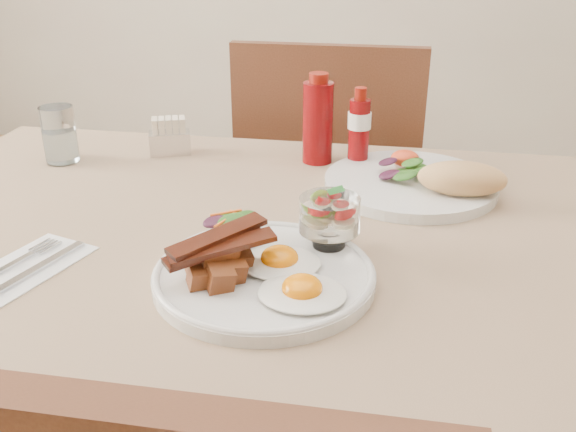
{
  "coord_description": "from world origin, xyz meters",
  "views": [
    {
      "loc": [
        0.15,
        -0.8,
        1.17
      ],
      "look_at": [
        0.02,
        -0.06,
        0.82
      ],
      "focal_mm": 40.0,
      "sensor_mm": 36.0,
      "label": 1
    }
  ],
  "objects_px": {
    "chair_far": "(330,201)",
    "water_glass": "(60,138)",
    "fruit_cup": "(329,215)",
    "hot_sauce_bottle": "(359,130)",
    "ketchup_bottle": "(318,121)",
    "table": "(282,292)",
    "second_plate": "(422,181)",
    "main_plate": "(264,276)",
    "sugar_caddy": "(170,138)"
  },
  "relations": [
    {
      "from": "sugar_caddy",
      "to": "water_glass",
      "type": "relative_size",
      "value": 0.84
    },
    {
      "from": "ketchup_bottle",
      "to": "hot_sauce_bottle",
      "type": "relative_size",
      "value": 1.13
    },
    {
      "from": "table",
      "to": "second_plate",
      "type": "distance_m",
      "value": 0.31
    },
    {
      "from": "chair_far",
      "to": "main_plate",
      "type": "relative_size",
      "value": 3.32
    },
    {
      "from": "ketchup_bottle",
      "to": "water_glass",
      "type": "height_order",
      "value": "ketchup_bottle"
    },
    {
      "from": "ketchup_bottle",
      "to": "fruit_cup",
      "type": "bearing_deg",
      "value": -80.16
    },
    {
      "from": "main_plate",
      "to": "sugar_caddy",
      "type": "height_order",
      "value": "sugar_caddy"
    },
    {
      "from": "ketchup_bottle",
      "to": "hot_sauce_bottle",
      "type": "xyz_separation_m",
      "value": [
        0.08,
        -0.02,
        -0.01
      ]
    },
    {
      "from": "chair_far",
      "to": "main_plate",
      "type": "bearing_deg",
      "value": -89.98
    },
    {
      "from": "second_plate",
      "to": "sugar_caddy",
      "type": "distance_m",
      "value": 0.49
    },
    {
      "from": "fruit_cup",
      "to": "hot_sauce_bottle",
      "type": "bearing_deg",
      "value": 87.82
    },
    {
      "from": "chair_far",
      "to": "fruit_cup",
      "type": "height_order",
      "value": "chair_far"
    },
    {
      "from": "table",
      "to": "hot_sauce_bottle",
      "type": "bearing_deg",
      "value": 74.66
    },
    {
      "from": "main_plate",
      "to": "hot_sauce_bottle",
      "type": "bearing_deg",
      "value": 78.86
    },
    {
      "from": "fruit_cup",
      "to": "second_plate",
      "type": "distance_m",
      "value": 0.28
    },
    {
      "from": "table",
      "to": "ketchup_bottle",
      "type": "xyz_separation_m",
      "value": [
        0.01,
        0.33,
        0.17
      ]
    },
    {
      "from": "second_plate",
      "to": "water_glass",
      "type": "xyz_separation_m",
      "value": [
        -0.66,
        0.03,
        0.03
      ]
    },
    {
      "from": "chair_far",
      "to": "ketchup_bottle",
      "type": "bearing_deg",
      "value": -88.59
    },
    {
      "from": "main_plate",
      "to": "sugar_caddy",
      "type": "relative_size",
      "value": 3.18
    },
    {
      "from": "table",
      "to": "hot_sauce_bottle",
      "type": "height_order",
      "value": "hot_sauce_bottle"
    },
    {
      "from": "table",
      "to": "sugar_caddy",
      "type": "relative_size",
      "value": 15.1
    },
    {
      "from": "main_plate",
      "to": "fruit_cup",
      "type": "distance_m",
      "value": 0.12
    },
    {
      "from": "fruit_cup",
      "to": "hot_sauce_bottle",
      "type": "distance_m",
      "value": 0.35
    },
    {
      "from": "fruit_cup",
      "to": "ketchup_bottle",
      "type": "distance_m",
      "value": 0.37
    },
    {
      "from": "second_plate",
      "to": "sugar_caddy",
      "type": "bearing_deg",
      "value": 166.88
    },
    {
      "from": "table",
      "to": "second_plate",
      "type": "bearing_deg",
      "value": 46.73
    },
    {
      "from": "main_plate",
      "to": "fruit_cup",
      "type": "relative_size",
      "value": 3.4
    },
    {
      "from": "fruit_cup",
      "to": "second_plate",
      "type": "relative_size",
      "value": 0.28
    },
    {
      "from": "hot_sauce_bottle",
      "to": "water_glass",
      "type": "distance_m",
      "value": 0.55
    },
    {
      "from": "sugar_caddy",
      "to": "fruit_cup",
      "type": "bearing_deg",
      "value": -66.03
    },
    {
      "from": "sugar_caddy",
      "to": "water_glass",
      "type": "bearing_deg",
      "value": -177.59
    },
    {
      "from": "fruit_cup",
      "to": "sugar_caddy",
      "type": "height_order",
      "value": "fruit_cup"
    },
    {
      "from": "chair_far",
      "to": "water_glass",
      "type": "distance_m",
      "value": 0.68
    },
    {
      "from": "table",
      "to": "fruit_cup",
      "type": "relative_size",
      "value": 16.17
    },
    {
      "from": "fruit_cup",
      "to": "sugar_caddy",
      "type": "relative_size",
      "value": 0.93
    },
    {
      "from": "hot_sauce_bottle",
      "to": "sugar_caddy",
      "type": "xyz_separation_m",
      "value": [
        -0.36,
        0.01,
        -0.04
      ]
    },
    {
      "from": "water_glass",
      "to": "main_plate",
      "type": "bearing_deg",
      "value": -38.38
    },
    {
      "from": "fruit_cup",
      "to": "table",
      "type": "bearing_deg",
      "value": 152.16
    },
    {
      "from": "main_plate",
      "to": "sugar_caddy",
      "type": "bearing_deg",
      "value": 122.11
    },
    {
      "from": "fruit_cup",
      "to": "second_plate",
      "type": "height_order",
      "value": "fruit_cup"
    },
    {
      "from": "chair_far",
      "to": "water_glass",
      "type": "xyz_separation_m",
      "value": [
        -0.46,
        -0.42,
        0.27
      ]
    },
    {
      "from": "fruit_cup",
      "to": "hot_sauce_bottle",
      "type": "relative_size",
      "value": 0.56
    },
    {
      "from": "ketchup_bottle",
      "to": "water_glass",
      "type": "bearing_deg",
      "value": -170.08
    },
    {
      "from": "second_plate",
      "to": "sugar_caddy",
      "type": "xyz_separation_m",
      "value": [
        -0.48,
        0.11,
        0.01
      ]
    },
    {
      "from": "fruit_cup",
      "to": "water_glass",
      "type": "relative_size",
      "value": 0.78
    },
    {
      "from": "hot_sauce_bottle",
      "to": "water_glass",
      "type": "relative_size",
      "value": 1.41
    },
    {
      "from": "second_plate",
      "to": "ketchup_bottle",
      "type": "relative_size",
      "value": 1.78
    },
    {
      "from": "main_plate",
      "to": "hot_sauce_bottle",
      "type": "height_order",
      "value": "hot_sauce_bottle"
    },
    {
      "from": "fruit_cup",
      "to": "sugar_caddy",
      "type": "distance_m",
      "value": 0.51
    },
    {
      "from": "chair_far",
      "to": "ketchup_bottle",
      "type": "height_order",
      "value": "chair_far"
    }
  ]
}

